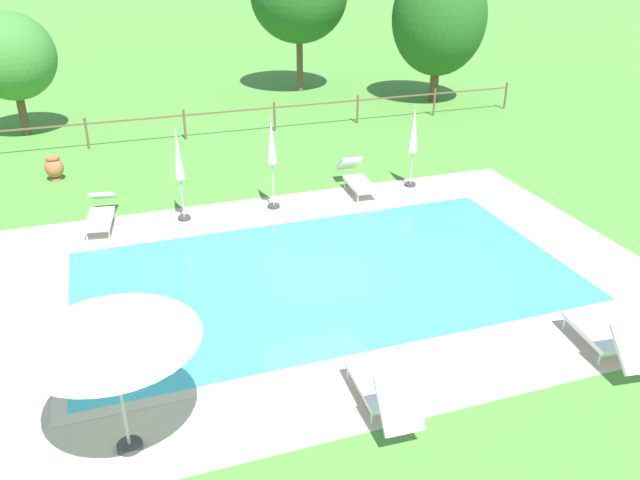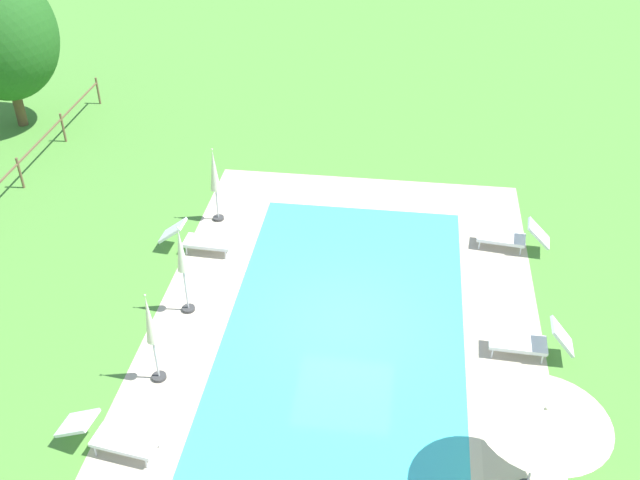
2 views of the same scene
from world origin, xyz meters
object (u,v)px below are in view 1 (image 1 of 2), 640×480
Objects in this scene: patio_umbrella_closed_row_mid_west at (272,148)px; patio_umbrella_closed_row_centre at (179,162)px; patio_umbrella_closed_row_west at (413,134)px; sun_lounger_north_far at (101,212)px; sun_lounger_north_end at (606,336)px; tree_west_mid at (439,18)px; patio_umbrella_open_foreground at (110,330)px; sun_lounger_north_near_steps at (357,178)px; sun_lounger_north_mid at (382,389)px; tree_far_west at (11,57)px; terracotta_urn_near_fence at (54,167)px.

patio_umbrella_closed_row_centre is at bearing 179.95° from patio_umbrella_closed_row_mid_west.
patio_umbrella_closed_row_centre reaches higher than patio_umbrella_closed_row_west.
patio_umbrella_closed_row_mid_west is (4.31, -0.30, 1.28)m from sun_lounger_north_far.
sun_lounger_north_far is at bearing 133.71° from sun_lounger_north_end.
tree_west_mid is at bearing 37.09° from patio_umbrella_closed_row_centre.
patio_umbrella_open_foreground is 0.42× the size of tree_west_mid.
sun_lounger_north_end is at bearing -81.96° from sun_lounger_north_near_steps.
sun_lounger_north_mid is at bearing -109.47° from sun_lounger_north_near_steps.
sun_lounger_north_mid is 8.42m from patio_umbrella_closed_row_centre.
tree_west_mid is at bearing -1.12° from tree_far_west.
terracotta_urn_near_fence is (-3.13, 4.04, -1.14)m from patio_umbrella_closed_row_centre.
tree_far_west is (-1.08, 5.12, 2.32)m from terracotta_urn_near_fence.
sun_lounger_north_mid reaches higher than sun_lounger_north_far.
terracotta_urn_near_fence is at bearing 127.12° from sun_lounger_north_end.
patio_umbrella_closed_row_centre is 10.15m from tree_far_west.
tree_west_mid reaches higher than patio_umbrella_open_foreground.
sun_lounger_north_far is 0.90× the size of patio_umbrella_open_foreground.
tree_far_west is at bearing 104.22° from sun_lounger_north_far.
sun_lounger_north_near_steps is 6.82m from sun_lounger_north_far.
sun_lounger_north_mid is 18.47m from tree_far_west.
tree_far_west reaches higher than patio_umbrella_open_foreground.
sun_lounger_north_end is at bearing -65.34° from patio_umbrella_closed_row_mid_west.
patio_umbrella_closed_row_mid_west reaches higher than patio_umbrella_closed_row_west.
sun_lounger_north_end is (1.20, -8.50, 0.01)m from sun_lounger_north_near_steps.
sun_lounger_north_far is 4.50m from patio_umbrella_closed_row_mid_west.
sun_lounger_north_far is 2.99× the size of terracotta_urn_near_fence.
terracotta_urn_near_fence is (-1.16, 3.74, 0.03)m from sun_lounger_north_far.
sun_lounger_north_near_steps is at bearing 0.97° from sun_lounger_north_far.
patio_umbrella_closed_row_mid_west is at bearing -170.59° from sun_lounger_north_near_steps.
patio_umbrella_closed_row_mid_west is at bearing 114.66° from sun_lounger_north_end.
tree_far_west reaches higher than patio_umbrella_closed_row_mid_west.
terracotta_urn_near_fence is (-5.47, 4.04, -1.26)m from patio_umbrella_closed_row_mid_west.
patio_umbrella_closed_row_mid_west is at bearing -136.62° from tree_west_mid.
patio_umbrella_closed_row_mid_west is 2.34m from patio_umbrella_closed_row_centre.
patio_umbrella_closed_row_west is at bearing 61.23° from sun_lounger_north_mid.
tree_far_west is (-10.26, 17.25, 2.32)m from sun_lounger_north_end.
terracotta_urn_near_fence is at bearing 155.59° from sun_lounger_north_near_steps.
patio_umbrella_closed_row_mid_west is at bearing -54.43° from tree_far_west.
sun_lounger_north_end is 0.81× the size of patio_umbrella_closed_row_mid_west.
patio_umbrella_open_foreground reaches higher than sun_lounger_north_mid.
terracotta_urn_near_fence is 0.13× the size of tree_west_mid.
tree_west_mid is (9.36, 8.85, 1.69)m from patio_umbrella_closed_row_mid_west.
patio_umbrella_open_foreground is at bearing -84.03° from terracotta_urn_near_fence.
patio_umbrella_closed_row_centre is at bearing 102.64° from sun_lounger_north_mid.
patio_umbrella_open_foreground is at bearing -129.62° from sun_lounger_north_near_steps.
sun_lounger_north_near_steps is at bearing 50.38° from patio_umbrella_open_foreground.
sun_lounger_north_far is at bearing 176.00° from patio_umbrella_closed_row_mid_west.
tree_far_west is at bearing 125.57° from patio_umbrella_closed_row_mid_west.
sun_lounger_north_end reaches higher than sun_lounger_north_far.
sun_lounger_north_near_steps is at bearing 70.53° from sun_lounger_north_mid.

